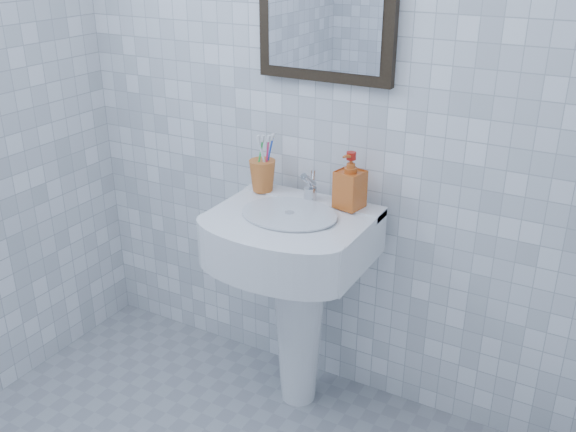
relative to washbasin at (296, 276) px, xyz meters
The scene contains 5 objects.
wall_back 0.72m from the washbasin, 83.20° to the left, with size 2.20×0.02×2.50m, color white.
washbasin is the anchor object (origin of this frame).
faucet 0.33m from the washbasin, 90.00° to the left, with size 0.05×0.10×0.12m.
toothbrush_cup 0.39m from the washbasin, 153.81° to the left, with size 0.10×0.10×0.12m, color #CC6728, non-canonical shape.
soap_dispenser 0.41m from the washbasin, 35.08° to the left, with size 0.09×0.09×0.20m, color #B82F12.
Camera 1 is at (0.95, -0.83, 1.71)m, focal length 40.00 mm.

